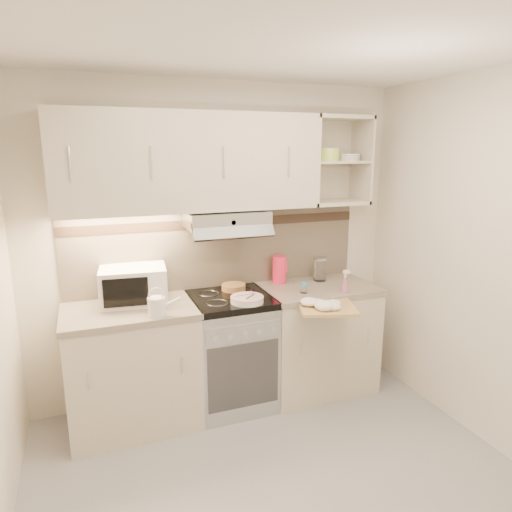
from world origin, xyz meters
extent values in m
plane|color=gray|center=(0.00, 0.00, 0.00)|extent=(3.00, 3.00, 0.00)
cube|color=beige|center=(0.00, 1.40, 1.25)|extent=(3.00, 0.04, 2.50)
cube|color=beige|center=(1.50, 0.00, 1.25)|extent=(0.04, 2.80, 2.50)
cube|color=white|center=(0.00, 0.00, 2.50)|extent=(3.00, 2.80, 0.04)
cube|color=#C6B299|center=(0.00, 1.39, 1.22)|extent=(2.40, 0.02, 0.64)
cube|color=#34251C|center=(0.00, 1.38, 1.42)|extent=(2.40, 0.01, 0.08)
cube|color=beige|center=(-0.25, 1.23, 1.90)|extent=(1.90, 0.34, 0.70)
cube|color=beige|center=(0.95, 1.23, 1.90)|extent=(0.50, 0.34, 0.70)
cylinder|color=#BBD652|center=(0.87, 1.23, 1.95)|extent=(0.19, 0.19, 0.10)
cylinder|color=silver|center=(1.07, 1.23, 1.93)|extent=(0.18, 0.18, 0.06)
cube|color=#B7B7BC|center=(0.00, 1.20, 1.48)|extent=(0.60, 0.40, 0.12)
cube|color=beige|center=(-0.75, 1.10, 0.43)|extent=(0.90, 0.60, 0.86)
cube|color=gray|center=(-0.75, 1.10, 0.88)|extent=(0.92, 0.62, 0.04)
cube|color=beige|center=(0.75, 1.10, 0.43)|extent=(0.90, 0.60, 0.86)
cube|color=gray|center=(0.75, 1.10, 0.88)|extent=(0.92, 0.62, 0.04)
cube|color=#B7B7BC|center=(0.00, 1.10, 0.42)|extent=(0.60, 0.58, 0.85)
cube|color=black|center=(0.00, 1.10, 0.88)|extent=(0.60, 0.60, 0.05)
cube|color=silver|center=(-0.70, 1.22, 1.03)|extent=(0.50, 0.39, 0.26)
cube|color=black|center=(-0.70, 1.05, 1.03)|extent=(0.30, 0.05, 0.20)
cylinder|color=silver|center=(-0.59, 0.88, 0.96)|extent=(0.12, 0.12, 0.13)
cone|color=silver|center=(-0.50, 0.86, 0.98)|extent=(0.17, 0.06, 0.10)
torus|color=silver|center=(-0.59, 0.88, 1.05)|extent=(0.10, 0.03, 0.10)
cylinder|color=silver|center=(0.07, 0.92, 0.91)|extent=(0.24, 0.24, 0.01)
cylinder|color=silver|center=(0.07, 0.92, 0.92)|extent=(0.24, 0.24, 0.01)
cylinder|color=silver|center=(0.07, 0.92, 0.94)|extent=(0.24, 0.24, 0.01)
cube|color=silver|center=(0.07, 0.92, 0.95)|extent=(0.15, 0.07, 0.01)
cylinder|color=olive|center=(0.07, 1.24, 0.92)|extent=(0.19, 0.19, 0.05)
cylinder|color=#FF254D|center=(0.49, 1.30, 1.01)|extent=(0.11, 0.11, 0.23)
cube|color=#FF254D|center=(0.55, 1.28, 1.04)|extent=(0.02, 0.03, 0.09)
cylinder|color=silver|center=(0.84, 1.23, 0.99)|extent=(0.10, 0.10, 0.18)
cylinder|color=#B7B7BC|center=(0.84, 1.23, 1.09)|extent=(0.11, 0.11, 0.02)
cylinder|color=silver|center=(0.56, 0.97, 0.93)|extent=(0.05, 0.05, 0.06)
cylinder|color=#2886C8|center=(0.56, 0.97, 0.97)|extent=(0.06, 0.06, 0.02)
cone|color=#FF9CCB|center=(0.87, 0.88, 0.96)|extent=(0.07, 0.07, 0.12)
cube|color=tan|center=(0.60, 0.69, 0.87)|extent=(0.49, 0.46, 0.02)
camera|label=1|loc=(-1.00, -2.06, 1.99)|focal=32.00mm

